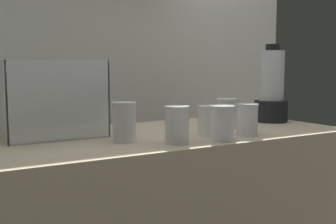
{
  "coord_description": "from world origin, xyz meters",
  "views": [
    {
      "loc": [
        -0.78,
        -1.36,
        1.15
      ],
      "look_at": [
        0.0,
        0.0,
        0.98
      ],
      "focal_mm": 43.37,
      "sensor_mm": 36.0,
      "label": 1
    }
  ],
  "objects": [
    {
      "name": "back_wall_unit",
      "position": [
        -0.01,
        0.77,
        1.27
      ],
      "size": [
        2.6,
        0.24,
        2.5
      ],
      "color": "silver",
      "rests_on": "ground_plane"
    },
    {
      "name": "carrot_display_bin",
      "position": [
        -0.42,
        0.13,
        0.99
      ],
      "size": [
        0.35,
        0.23,
        0.28
      ],
      "color": "white",
      "rests_on": "counter"
    },
    {
      "name": "blender_pitcher",
      "position": [
        0.58,
        0.03,
        1.04
      ],
      "size": [
        0.15,
        0.15,
        0.36
      ],
      "color": "black",
      "rests_on": "counter"
    },
    {
      "name": "juice_cup_pomegranate_far_left",
      "position": [
        -0.23,
        -0.1,
        0.96
      ],
      "size": [
        0.08,
        0.08,
        0.14
      ],
      "color": "white",
      "rests_on": "counter"
    },
    {
      "name": "juice_cup_pomegranate_left",
      "position": [
        -0.09,
        -0.22,
        0.96
      ],
      "size": [
        0.08,
        0.08,
        0.13
      ],
      "color": "white",
      "rests_on": "counter"
    },
    {
      "name": "juice_cup_orange_middle",
      "position": [
        0.07,
        -0.25,
        0.95
      ],
      "size": [
        0.09,
        0.09,
        0.12
      ],
      "color": "white",
      "rests_on": "counter"
    },
    {
      "name": "juice_cup_carrot_right",
      "position": [
        0.1,
        -0.13,
        0.95
      ],
      "size": [
        0.08,
        0.08,
        0.11
      ],
      "color": "white",
      "rests_on": "counter"
    },
    {
      "name": "juice_cup_pomegranate_far_right",
      "position": [
        0.22,
        -0.21,
        0.95
      ],
      "size": [
        0.08,
        0.08,
        0.12
      ],
      "color": "white",
      "rests_on": "counter"
    },
    {
      "name": "juice_cup_pomegranate_rightmost",
      "position": [
        0.28,
        -0.02,
        0.95
      ],
      "size": [
        0.09,
        0.09,
        0.12
      ],
      "color": "white",
      "rests_on": "counter"
    }
  ]
}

